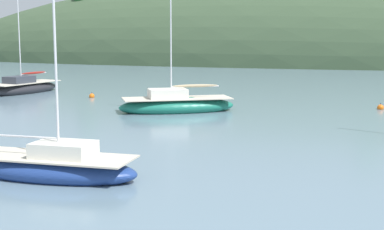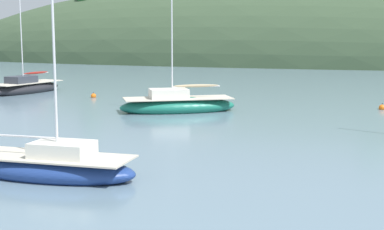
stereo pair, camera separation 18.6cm
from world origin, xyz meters
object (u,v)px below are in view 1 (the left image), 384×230
(mooring_buoy_outer, at_px, (92,96))
(sailboat_teal_outer, at_px, (176,105))
(sailboat_black_sloop, at_px, (24,88))
(sailboat_yellow_far, at_px, (52,167))
(mooring_buoy_channel, at_px, (380,108))

(mooring_buoy_outer, bearing_deg, sailboat_teal_outer, -32.74)
(sailboat_black_sloop, bearing_deg, sailboat_yellow_far, -54.95)
(sailboat_yellow_far, relative_size, sailboat_black_sloop, 0.91)
(sailboat_black_sloop, bearing_deg, mooring_buoy_outer, -12.97)
(mooring_buoy_outer, height_order, mooring_buoy_channel, same)
(sailboat_yellow_far, xyz_separation_m, sailboat_teal_outer, (-1.09, 17.57, 0.06))
(sailboat_yellow_far, relative_size, mooring_buoy_channel, 14.88)
(mooring_buoy_outer, bearing_deg, sailboat_black_sloop, 167.03)
(sailboat_yellow_far, bearing_deg, mooring_buoy_channel, 62.11)
(sailboat_yellow_far, height_order, sailboat_black_sloop, sailboat_black_sloop)
(sailboat_yellow_far, relative_size, mooring_buoy_outer, 14.88)
(sailboat_yellow_far, xyz_separation_m, mooring_buoy_outer, (-10.25, 23.46, -0.27))
(sailboat_teal_outer, bearing_deg, mooring_buoy_outer, 147.26)
(sailboat_teal_outer, xyz_separation_m, sailboat_black_sloop, (-16.57, 7.60, -0.01))
(sailboat_black_sloop, height_order, mooring_buoy_channel, sailboat_black_sloop)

